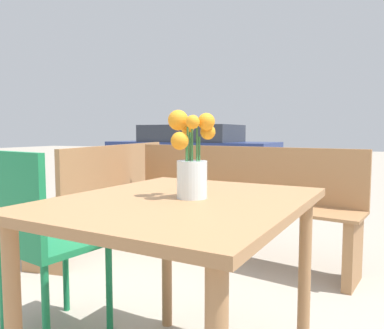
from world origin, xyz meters
name	(u,v)px	position (x,y,z in m)	size (l,w,h in m)	color
table_front	(181,227)	(0.00, 0.00, 0.63)	(0.87, 1.02, 0.73)	#9E7047
flower_vase	(191,163)	(0.03, 0.01, 0.85)	(0.16, 0.15, 0.30)	silver
cafe_chair	(40,233)	(-0.74, 0.08, 0.51)	(0.47, 0.47, 0.88)	#197A47
bench_near	(114,186)	(-1.47, 1.65, 0.48)	(0.69, 1.99, 0.85)	#9E7047
bench_middle	(233,196)	(-0.32, 1.58, 0.47)	(1.93, 0.70, 0.85)	#9E7047
parked_car	(191,148)	(-3.44, 7.82, 0.56)	(4.52, 2.01, 1.16)	navy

